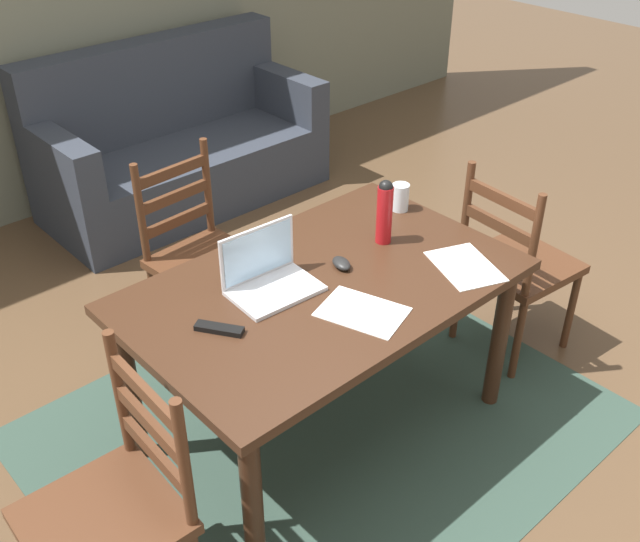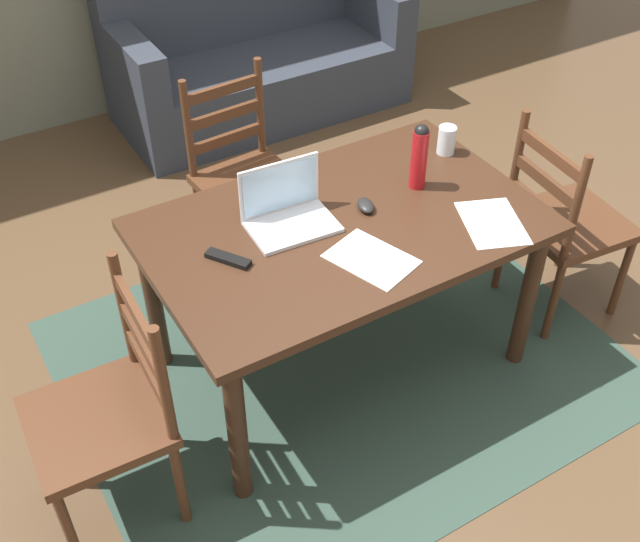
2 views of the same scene
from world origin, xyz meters
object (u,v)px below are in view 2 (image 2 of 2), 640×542
object	(u,v)px
chair_far_head	(246,179)
chair_left_near	(108,415)
chair_right_near	(564,223)
computer_mouse	(366,205)
laptop	(287,209)
drinking_glass	(447,140)
tv_remote	(228,259)
water_bottle	(419,155)
dining_table	(342,242)
couch	(255,55)

from	to	relation	value
chair_far_head	chair_left_near	bearing A→B (deg)	-135.01
chair_right_near	computer_mouse	bearing A→B (deg)	166.90
laptop	drinking_glass	world-z (taller)	laptop
chair_right_near	tv_remote	world-z (taller)	chair_right_near
laptop	computer_mouse	world-z (taller)	laptop
water_bottle	dining_table	bearing A→B (deg)	-171.67
computer_mouse	tv_remote	size ratio (longest dim) A/B	0.59
chair_far_head	tv_remote	bearing A→B (deg)	-119.44
couch	water_bottle	distance (m)	2.25
chair_far_head	couch	xyz separation A→B (m)	(0.75, 1.38, -0.11)
chair_right_near	drinking_glass	bearing A→B (deg)	135.88
chair_far_head	couch	world-z (taller)	couch
dining_table	couch	size ratio (longest dim) A/B	0.82
chair_left_near	drinking_glass	distance (m)	1.74
tv_remote	water_bottle	bearing A→B (deg)	-30.28
water_bottle	computer_mouse	world-z (taller)	water_bottle
chair_left_near	water_bottle	xyz separation A→B (m)	(1.41, 0.24, 0.42)
dining_table	laptop	world-z (taller)	laptop
couch	chair_left_near	bearing A→B (deg)	-126.47
chair_left_near	couch	distance (m)	2.98
chair_left_near	couch	world-z (taller)	couch
water_bottle	drinking_glass	world-z (taller)	water_bottle
water_bottle	computer_mouse	bearing A→B (deg)	-174.02
water_bottle	tv_remote	world-z (taller)	water_bottle
chair_right_near	water_bottle	size ratio (longest dim) A/B	3.46
couch	laptop	xyz separation A→B (m)	(-0.92, -2.10, 0.44)
water_bottle	chair_right_near	bearing A→B (deg)	-20.28
computer_mouse	chair_right_near	bearing A→B (deg)	3.00
chair_far_head	computer_mouse	world-z (taller)	chair_far_head
dining_table	tv_remote	bearing A→B (deg)	178.11
chair_left_near	laptop	size ratio (longest dim) A/B	2.86
laptop	dining_table	bearing A→B (deg)	-32.80
dining_table	chair_far_head	bearing A→B (deg)	90.21
chair_far_head	drinking_glass	xyz separation A→B (m)	(0.64, -0.64, 0.34)
drinking_glass	tv_remote	xyz separation A→B (m)	(-1.10, -0.18, -0.05)
couch	laptop	world-z (taller)	couch
laptop	couch	bearing A→B (deg)	66.29
drinking_glass	chair_left_near	bearing A→B (deg)	-166.97
dining_table	computer_mouse	xyz separation A→B (m)	(0.12, 0.03, 0.11)
chair_right_near	dining_table	bearing A→B (deg)	169.95
tv_remote	chair_right_near	bearing A→B (deg)	-40.55
laptop	computer_mouse	distance (m)	0.31
drinking_glass	tv_remote	bearing A→B (deg)	-170.63
computer_mouse	tv_remote	distance (m)	0.59
dining_table	chair_left_near	bearing A→B (deg)	-169.66
water_bottle	tv_remote	size ratio (longest dim) A/B	1.62
couch	drinking_glass	distance (m)	2.07
computer_mouse	dining_table	bearing A→B (deg)	-150.62
chair_right_near	couch	size ratio (longest dim) A/B	0.53
chair_right_near	chair_far_head	world-z (taller)	same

